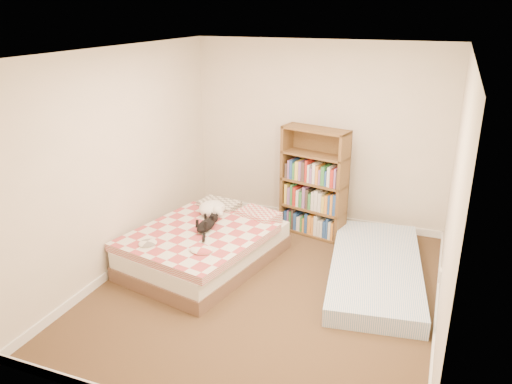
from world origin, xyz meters
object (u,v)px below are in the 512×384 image
(bookshelf, at_px, (314,195))
(black_cat, at_px, (207,224))
(floor_mattress, at_px, (375,269))
(white_dog, at_px, (212,209))
(bed, at_px, (206,245))

(bookshelf, relative_size, black_cat, 2.45)
(floor_mattress, height_order, black_cat, black_cat)
(floor_mattress, height_order, white_dog, white_dog)
(bookshelf, height_order, black_cat, bookshelf)
(bed, xyz_separation_m, white_dog, (-0.10, 0.38, 0.31))
(bookshelf, bearing_deg, black_cat, -112.25)
(bed, bearing_deg, floor_mattress, 22.53)
(bookshelf, distance_m, floor_mattress, 1.40)
(bed, bearing_deg, bookshelf, 64.59)
(bed, distance_m, bookshelf, 1.62)
(bed, relative_size, white_dog, 5.01)
(bookshelf, relative_size, floor_mattress, 0.67)
(white_dog, bearing_deg, bookshelf, 29.07)
(bed, xyz_separation_m, floor_mattress, (1.94, 0.37, -0.13))
(bookshelf, bearing_deg, floor_mattress, -28.79)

